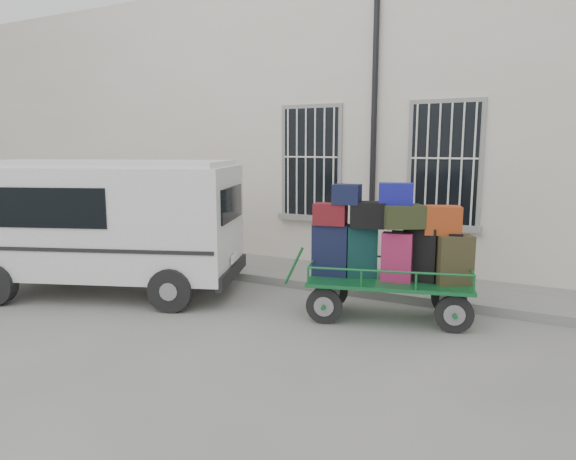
# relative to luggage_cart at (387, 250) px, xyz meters

# --- Properties ---
(ground) EXTENTS (80.00, 80.00, 0.00)m
(ground) POSITION_rel_luggage_cart_xyz_m (-1.99, -0.50, -1.06)
(ground) COLOR slate
(ground) RESTS_ON ground
(building) EXTENTS (24.00, 5.15, 6.00)m
(building) POSITION_rel_luggage_cart_xyz_m (-1.99, 5.00, 1.94)
(building) COLOR beige
(building) RESTS_ON ground
(sidewalk) EXTENTS (24.00, 1.70, 0.15)m
(sidewalk) POSITION_rel_luggage_cart_xyz_m (-1.99, 1.70, -0.98)
(sidewalk) COLOR slate
(sidewalk) RESTS_ON ground
(luggage_cart) EXTENTS (2.83, 1.65, 2.05)m
(luggage_cart) POSITION_rel_luggage_cart_xyz_m (0.00, 0.00, 0.00)
(luggage_cart) COLOR black
(luggage_cart) RESTS_ON ground
(van) EXTENTS (4.98, 3.42, 2.33)m
(van) POSITION_rel_luggage_cart_xyz_m (-4.83, -0.86, 0.28)
(van) COLOR silver
(van) RESTS_ON ground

